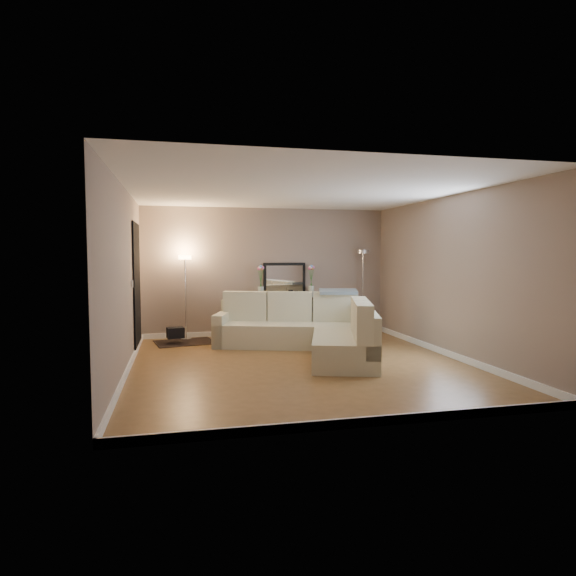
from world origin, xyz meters
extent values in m
cube|color=brown|center=(0.00, 0.00, -0.01)|extent=(5.00, 5.50, 0.01)
cube|color=white|center=(0.00, 0.00, 2.60)|extent=(5.00, 5.50, 0.01)
cube|color=gray|center=(0.00, 2.76, 1.30)|extent=(5.00, 0.02, 2.60)
cube|color=gray|center=(0.00, -2.76, 1.30)|extent=(5.00, 0.02, 2.60)
cube|color=gray|center=(-2.51, 0.00, 1.30)|extent=(0.02, 5.50, 2.60)
cube|color=gray|center=(2.51, 0.00, 1.30)|extent=(0.02, 5.50, 2.60)
cube|color=white|center=(0.00, 2.73, 0.05)|extent=(5.00, 0.03, 0.10)
cube|color=white|center=(0.00, -2.73, 0.05)|extent=(5.00, 0.03, 0.10)
cube|color=white|center=(-2.48, 0.00, 0.05)|extent=(0.03, 5.50, 0.10)
cube|color=white|center=(2.48, 0.00, 0.05)|extent=(0.03, 5.50, 0.10)
cube|color=black|center=(-2.48, 1.70, 1.10)|extent=(0.02, 1.20, 2.20)
cube|color=white|center=(-2.48, 0.85, 1.20)|extent=(0.02, 0.08, 0.12)
cube|color=beige|center=(0.22, 1.44, 0.21)|extent=(2.89, 1.71, 0.42)
cube|color=beige|center=(0.33, 1.79, 0.50)|extent=(2.67, 1.01, 0.59)
cube|color=beige|center=(-1.00, 1.82, 0.29)|extent=(0.46, 0.96, 0.59)
cube|color=beige|center=(0.68, -0.08, 0.21)|extent=(1.40, 1.89, 0.42)
cube|color=beige|center=(1.17, 0.26, 0.50)|extent=(0.98, 2.57, 0.59)
cube|color=beige|center=(-0.56, 1.95, 0.69)|extent=(0.85, 0.46, 0.55)
cube|color=beige|center=(0.24, 1.70, 0.69)|extent=(0.85, 0.46, 0.55)
cube|color=beige|center=(1.05, 1.45, 0.69)|extent=(0.85, 0.46, 0.55)
cube|color=beige|center=(1.02, 0.15, 0.69)|extent=(0.45, 0.79, 0.55)
cube|color=beige|center=(0.78, -0.60, 0.69)|extent=(0.45, 0.79, 0.55)
cube|color=gray|center=(1.10, 1.45, 0.97)|extent=(0.77, 0.56, 0.09)
cube|color=black|center=(0.36, 2.56, 0.75)|extent=(1.26, 0.36, 0.04)
cube|color=black|center=(-0.21, 2.41, 0.37)|extent=(0.04, 0.04, 0.73)
cube|color=black|center=(-0.22, 2.68, 0.37)|extent=(0.04, 0.04, 0.73)
cube|color=black|center=(0.94, 2.44, 0.37)|extent=(0.04, 0.04, 0.73)
cube|color=black|center=(0.94, 2.71, 0.37)|extent=(0.04, 0.04, 0.73)
cube|color=black|center=(0.36, 2.56, 0.17)|extent=(1.18, 0.33, 0.03)
cube|color=#BF3333|center=(-0.15, 2.55, 0.28)|extent=(0.03, 0.15, 0.18)
cube|color=#3359A5|center=(-0.11, 2.55, 0.29)|extent=(0.04, 0.15, 0.20)
cube|color=gold|center=(-0.07, 2.55, 0.30)|extent=(0.04, 0.16, 0.22)
cube|color=#3F7F4C|center=(-0.02, 2.55, 0.28)|extent=(0.05, 0.16, 0.18)
cube|color=#994C99|center=(0.03, 2.55, 0.29)|extent=(0.03, 0.15, 0.20)
cube|color=orange|center=(0.07, 2.56, 0.30)|extent=(0.04, 0.15, 0.22)
cube|color=#262626|center=(0.11, 2.56, 0.28)|extent=(0.04, 0.16, 0.18)
cube|color=#4C99B2|center=(0.16, 2.56, 0.29)|extent=(0.05, 0.16, 0.20)
cube|color=#B2A58C|center=(0.21, 2.56, 0.30)|extent=(0.03, 0.15, 0.22)
cube|color=brown|center=(0.25, 2.56, 0.28)|extent=(0.04, 0.15, 0.18)
cube|color=navy|center=(0.29, 2.56, 0.29)|extent=(0.04, 0.16, 0.20)
cube|color=gold|center=(0.35, 2.56, 0.30)|extent=(0.05, 0.16, 0.22)
cube|color=black|center=(0.36, 2.73, 1.14)|extent=(0.89, 0.06, 0.69)
cube|color=white|center=(0.36, 2.70, 1.14)|extent=(0.77, 0.03, 0.58)
cube|color=orange|center=(0.25, 2.53, 0.80)|extent=(0.18, 0.12, 0.04)
cube|color=black|center=(0.54, 2.52, 0.85)|extent=(0.10, 0.02, 0.13)
cube|color=black|center=(0.66, 2.52, 0.84)|extent=(0.08, 0.02, 0.11)
cylinder|color=silver|center=(-0.16, 2.55, 0.90)|extent=(0.12, 0.12, 0.23)
cylinder|color=#38722D|center=(-0.18, 2.55, 1.17)|extent=(0.09, 0.01, 0.40)
sphere|color=#E5598C|center=(-0.20, 2.55, 1.37)|extent=(0.07, 0.07, 0.07)
cylinder|color=#38722D|center=(-0.17, 2.55, 1.18)|extent=(0.05, 0.01, 0.42)
sphere|color=white|center=(-0.18, 2.55, 1.39)|extent=(0.07, 0.07, 0.07)
cylinder|color=#38722D|center=(-0.16, 2.55, 1.19)|extent=(0.01, 0.01, 0.44)
sphere|color=#598CE5|center=(-0.16, 2.55, 1.41)|extent=(0.07, 0.07, 0.07)
cylinder|color=#38722D|center=(-0.16, 2.55, 1.17)|extent=(0.05, 0.01, 0.40)
sphere|color=#E58C4C|center=(-0.15, 2.55, 1.37)|extent=(0.07, 0.07, 0.07)
cylinder|color=#38722D|center=(-0.15, 2.55, 1.18)|extent=(0.10, 0.01, 0.42)
sphere|color=#D866B2|center=(-0.13, 2.55, 1.39)|extent=(0.07, 0.07, 0.07)
cylinder|color=silver|center=(0.90, 2.57, 0.90)|extent=(0.12, 0.12, 0.23)
cylinder|color=#38722D|center=(0.88, 2.57, 1.17)|extent=(0.09, 0.01, 0.40)
sphere|color=#E5598C|center=(0.86, 2.57, 1.37)|extent=(0.07, 0.07, 0.07)
cylinder|color=#38722D|center=(0.89, 2.57, 1.18)|extent=(0.05, 0.01, 0.42)
sphere|color=white|center=(0.88, 2.57, 1.39)|extent=(0.07, 0.07, 0.07)
cylinder|color=#38722D|center=(0.90, 2.57, 1.19)|extent=(0.01, 0.01, 0.44)
sphere|color=#598CE5|center=(0.90, 2.57, 1.41)|extent=(0.07, 0.07, 0.07)
cylinder|color=#38722D|center=(0.90, 2.57, 1.17)|extent=(0.05, 0.01, 0.40)
sphere|color=#E58C4C|center=(0.91, 2.57, 1.37)|extent=(0.07, 0.07, 0.07)
cylinder|color=#38722D|center=(0.91, 2.57, 1.18)|extent=(0.10, 0.01, 0.42)
sphere|color=#D866B2|center=(0.93, 2.57, 1.39)|extent=(0.07, 0.07, 0.07)
cylinder|color=silver|center=(-1.65, 2.51, 0.01)|extent=(0.25, 0.25, 0.03)
cylinder|color=silver|center=(-1.65, 2.51, 0.79)|extent=(0.03, 0.03, 1.56)
cylinder|color=#FFBF72|center=(-1.65, 2.51, 1.60)|extent=(0.27, 0.27, 0.07)
cylinder|color=silver|center=(2.01, 2.52, 0.01)|extent=(0.29, 0.29, 0.03)
cylinder|color=silver|center=(2.01, 2.52, 0.85)|extent=(0.03, 0.03, 1.67)
cylinder|color=silver|center=(2.01, 2.52, 1.72)|extent=(0.31, 0.31, 0.08)
cube|color=black|center=(-1.68, 2.18, 0.01)|extent=(1.20, 0.99, 0.01)
cube|color=black|center=(-1.85, 2.07, 0.21)|extent=(0.34, 0.27, 0.20)
camera|label=1|loc=(-1.77, -6.98, 1.66)|focal=30.00mm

